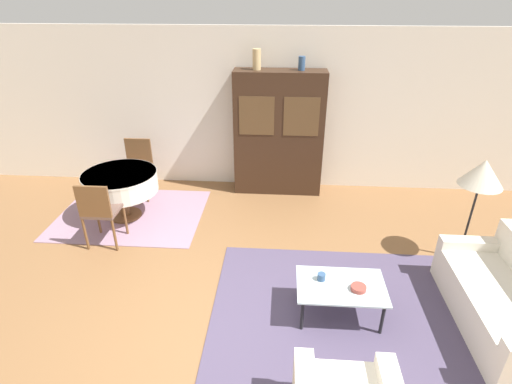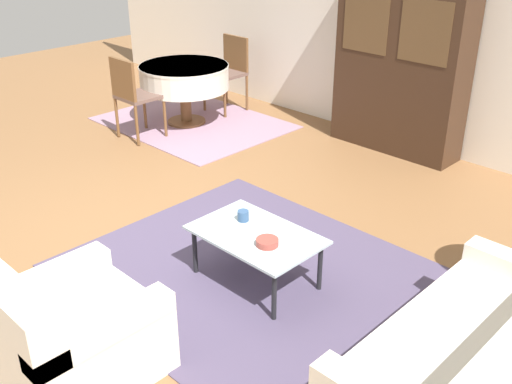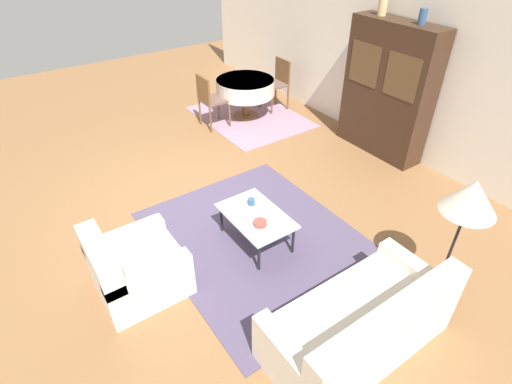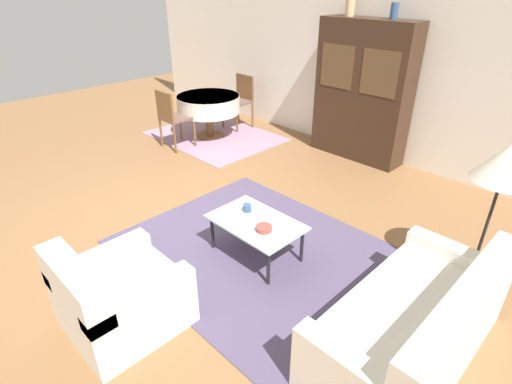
{
  "view_description": "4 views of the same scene",
  "coord_description": "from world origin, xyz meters",
  "px_view_note": "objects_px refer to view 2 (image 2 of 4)",
  "views": [
    {
      "loc": [
        0.51,
        -3.0,
        3.24
      ],
      "look_at": [
        0.2,
        1.4,
        0.95
      ],
      "focal_mm": 28.0,
      "sensor_mm": 36.0,
      "label": 1
    },
    {
      "loc": [
        3.81,
        -2.33,
        2.6
      ],
      "look_at": [
        1.18,
        0.35,
        0.75
      ],
      "focal_mm": 42.0,
      "sensor_mm": 36.0,
      "label": 2
    },
    {
      "loc": [
        4.2,
        -1.74,
        3.37
      ],
      "look_at": [
        1.18,
        0.35,
        0.75
      ],
      "focal_mm": 28.0,
      "sensor_mm": 36.0,
      "label": 3
    },
    {
      "loc": [
        3.58,
        -2.04,
        2.59
      ],
      "look_at": [
        1.18,
        0.35,
        0.75
      ],
      "focal_mm": 28.0,
      "sensor_mm": 36.0,
      "label": 4
    }
  ],
  "objects_px": {
    "display_cabinet": "(402,59)",
    "cup": "(243,216)",
    "dining_table": "(184,77)",
    "dining_chair_near": "(133,93)",
    "coffee_table": "(256,238)",
    "bowl": "(267,242)",
    "armchair": "(69,335)",
    "dining_chair_far": "(230,68)",
    "couch": "(476,365)"
  },
  "relations": [
    {
      "from": "coffee_table",
      "to": "bowl",
      "type": "height_order",
      "value": "bowl"
    },
    {
      "from": "couch",
      "to": "bowl",
      "type": "bearing_deg",
      "value": 90.72
    },
    {
      "from": "coffee_table",
      "to": "bowl",
      "type": "distance_m",
      "value": 0.19
    },
    {
      "from": "display_cabinet",
      "to": "dining_chair_near",
      "type": "relative_size",
      "value": 2.15
    },
    {
      "from": "couch",
      "to": "cup",
      "type": "bearing_deg",
      "value": 86.61
    },
    {
      "from": "dining_chair_far",
      "to": "coffee_table",
      "type": "bearing_deg",
      "value": 139.27
    },
    {
      "from": "coffee_table",
      "to": "cup",
      "type": "distance_m",
      "value": 0.23
    },
    {
      "from": "display_cabinet",
      "to": "cup",
      "type": "relative_size",
      "value": 24.04
    },
    {
      "from": "coffee_table",
      "to": "dining_chair_far",
      "type": "xyz_separation_m",
      "value": [
        -3.09,
        2.66,
        0.2
      ]
    },
    {
      "from": "dining_table",
      "to": "cup",
      "type": "xyz_separation_m",
      "value": [
        2.89,
        -1.82,
        -0.14
      ]
    },
    {
      "from": "dining_chair_far",
      "to": "bowl",
      "type": "xyz_separation_m",
      "value": [
        3.26,
        -2.73,
        -0.13
      ]
    },
    {
      "from": "display_cabinet",
      "to": "dining_chair_near",
      "type": "bearing_deg",
      "value": -141.2
    },
    {
      "from": "coffee_table",
      "to": "dining_chair_far",
      "type": "distance_m",
      "value": 4.09
    },
    {
      "from": "armchair",
      "to": "coffee_table",
      "type": "relative_size",
      "value": 0.93
    },
    {
      "from": "armchair",
      "to": "bowl",
      "type": "relative_size",
      "value": 5.47
    },
    {
      "from": "coffee_table",
      "to": "dining_table",
      "type": "relative_size",
      "value": 0.85
    },
    {
      "from": "armchair",
      "to": "dining_chair_far",
      "type": "bearing_deg",
      "value": 125.89
    },
    {
      "from": "couch",
      "to": "dining_chair_near",
      "type": "distance_m",
      "value": 4.97
    },
    {
      "from": "dining_chair_far",
      "to": "cup",
      "type": "xyz_separation_m",
      "value": [
        2.89,
        -2.59,
        -0.12
      ]
    },
    {
      "from": "armchair",
      "to": "dining_chair_near",
      "type": "relative_size",
      "value": 0.91
    },
    {
      "from": "display_cabinet",
      "to": "dining_chair_far",
      "type": "xyz_separation_m",
      "value": [
        -2.35,
        -0.35,
        -0.47
      ]
    },
    {
      "from": "couch",
      "to": "dining_chair_near",
      "type": "bearing_deg",
      "value": 76.43
    },
    {
      "from": "cup",
      "to": "dining_chair_near",
      "type": "bearing_deg",
      "value": 160.03
    },
    {
      "from": "bowl",
      "to": "armchair",
      "type": "bearing_deg",
      "value": -100.91
    },
    {
      "from": "dining_chair_near",
      "to": "dining_table",
      "type": "bearing_deg",
      "value": 90.0
    },
    {
      "from": "dining_table",
      "to": "dining_chair_near",
      "type": "relative_size",
      "value": 1.15
    },
    {
      "from": "display_cabinet",
      "to": "dining_table",
      "type": "height_order",
      "value": "display_cabinet"
    },
    {
      "from": "bowl",
      "to": "dining_table",
      "type": "bearing_deg",
      "value": 149.08
    },
    {
      "from": "armchair",
      "to": "dining_chair_far",
      "type": "height_order",
      "value": "dining_chair_far"
    },
    {
      "from": "coffee_table",
      "to": "display_cabinet",
      "type": "bearing_deg",
      "value": 103.83
    },
    {
      "from": "couch",
      "to": "coffee_table",
      "type": "height_order",
      "value": "couch"
    },
    {
      "from": "dining_chair_far",
      "to": "bowl",
      "type": "bearing_deg",
      "value": 140.13
    },
    {
      "from": "couch",
      "to": "coffee_table",
      "type": "xyz_separation_m",
      "value": [
        -1.73,
        0.04,
        0.07
      ]
    },
    {
      "from": "bowl",
      "to": "couch",
      "type": "bearing_deg",
      "value": 0.72
    },
    {
      "from": "coffee_table",
      "to": "dining_table",
      "type": "distance_m",
      "value": 3.64
    },
    {
      "from": "dining_chair_far",
      "to": "dining_table",
      "type": "bearing_deg",
      "value": 90.0
    },
    {
      "from": "dining_table",
      "to": "dining_chair_near",
      "type": "height_order",
      "value": "dining_chair_near"
    },
    {
      "from": "coffee_table",
      "to": "display_cabinet",
      "type": "height_order",
      "value": "display_cabinet"
    },
    {
      "from": "coffee_table",
      "to": "display_cabinet",
      "type": "relative_size",
      "value": 0.45
    },
    {
      "from": "armchair",
      "to": "dining_chair_far",
      "type": "distance_m",
      "value": 5.11
    },
    {
      "from": "dining_chair_near",
      "to": "dining_chair_far",
      "type": "distance_m",
      "value": 1.54
    },
    {
      "from": "display_cabinet",
      "to": "dining_table",
      "type": "xyz_separation_m",
      "value": [
        -2.35,
        -1.12,
        -0.44
      ]
    },
    {
      "from": "coffee_table",
      "to": "dining_chair_near",
      "type": "distance_m",
      "value": 3.3
    },
    {
      "from": "couch",
      "to": "dining_chair_near",
      "type": "height_order",
      "value": "dining_chair_near"
    },
    {
      "from": "dining_table",
      "to": "dining_chair_near",
      "type": "xyz_separation_m",
      "value": [
        -0.0,
        -0.77,
        -0.03
      ]
    },
    {
      "from": "couch",
      "to": "cup",
      "type": "xyz_separation_m",
      "value": [
        -1.93,
        0.11,
        0.15
      ]
    },
    {
      "from": "couch",
      "to": "dining_table",
      "type": "bearing_deg",
      "value": 68.13
    },
    {
      "from": "armchair",
      "to": "dining_table",
      "type": "height_order",
      "value": "armchair"
    },
    {
      "from": "cup",
      "to": "coffee_table",
      "type": "bearing_deg",
      "value": -19.49
    },
    {
      "from": "display_cabinet",
      "to": "bowl",
      "type": "bearing_deg",
      "value": -73.5
    }
  ]
}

